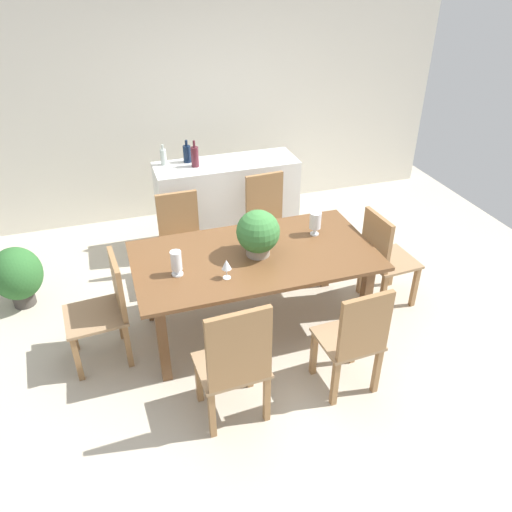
# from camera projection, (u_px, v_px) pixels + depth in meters

# --- Properties ---
(ground_plane) EXTENTS (7.04, 7.04, 0.00)m
(ground_plane) POSITION_uv_depth(u_px,v_px,m) (257.00, 330.00, 4.55)
(ground_plane) COLOR #BCB29E
(back_wall) EXTENTS (6.40, 0.10, 2.60)m
(back_wall) POSITION_uv_depth(u_px,v_px,m) (189.00, 108.00, 5.95)
(back_wall) COLOR beige
(back_wall) RESTS_ON ground
(dining_table) EXTENTS (2.01, 1.08, 0.76)m
(dining_table) POSITION_uv_depth(u_px,v_px,m) (255.00, 264.00, 4.25)
(dining_table) COLOR brown
(dining_table) RESTS_ON ground
(chair_far_right) EXTENTS (0.46, 0.43, 1.00)m
(chair_far_right) POSITION_uv_depth(u_px,v_px,m) (267.00, 218.00, 5.21)
(chair_far_right) COLOR olive
(chair_far_right) RESTS_ON ground
(chair_head_end) EXTENTS (0.50, 0.49, 0.93)m
(chair_head_end) POSITION_uv_depth(u_px,v_px,m) (107.00, 305.00, 4.02)
(chair_head_end) COLOR olive
(chair_head_end) RESTS_ON ground
(chair_near_left) EXTENTS (0.50, 0.45, 1.05)m
(chair_near_left) POSITION_uv_depth(u_px,v_px,m) (236.00, 362.00, 3.40)
(chair_near_left) COLOR olive
(chair_near_left) RESTS_ON ground
(chair_foot_end) EXTENTS (0.46, 0.47, 0.94)m
(chair_foot_end) POSITION_uv_depth(u_px,v_px,m) (383.00, 255.00, 4.65)
(chair_foot_end) COLOR olive
(chair_foot_end) RESTS_ON ground
(chair_far_left) EXTENTS (0.45, 0.46, 0.91)m
(chair_far_left) POSITION_uv_depth(u_px,v_px,m) (181.00, 235.00, 5.00)
(chair_far_left) COLOR olive
(chair_far_left) RESTS_ON ground
(chair_near_right) EXTENTS (0.45, 0.44, 0.97)m
(chair_near_right) POSITION_uv_depth(u_px,v_px,m) (355.00, 338.00, 3.66)
(chair_near_right) COLOR olive
(chair_near_right) RESTS_ON ground
(flower_centerpiece) EXTENTS (0.36, 0.36, 0.39)m
(flower_centerpiece) POSITION_uv_depth(u_px,v_px,m) (258.00, 233.00, 4.09)
(flower_centerpiece) COLOR gray
(flower_centerpiece) RESTS_ON dining_table
(crystal_vase_left) EXTENTS (0.09, 0.09, 0.21)m
(crystal_vase_left) POSITION_uv_depth(u_px,v_px,m) (176.00, 262.00, 3.88)
(crystal_vase_left) COLOR silver
(crystal_vase_left) RESTS_ON dining_table
(crystal_vase_center_near) EXTENTS (0.10, 0.10, 0.21)m
(crystal_vase_center_near) POSITION_uv_depth(u_px,v_px,m) (315.00, 221.00, 4.41)
(crystal_vase_center_near) COLOR silver
(crystal_vase_center_near) RESTS_ON dining_table
(wine_glass) EXTENTS (0.08, 0.08, 0.16)m
(wine_glass) POSITION_uv_depth(u_px,v_px,m) (226.00, 265.00, 3.84)
(wine_glass) COLOR silver
(wine_glass) RESTS_ON dining_table
(kitchen_counter) EXTENTS (1.53, 0.51, 0.97)m
(kitchen_counter) POSITION_uv_depth(u_px,v_px,m) (227.00, 204.00, 5.63)
(kitchen_counter) COLOR silver
(kitchen_counter) RESTS_ON ground
(wine_bottle_dark) EXTENTS (0.08, 0.08, 0.28)m
(wine_bottle_dark) POSITION_uv_depth(u_px,v_px,m) (195.00, 156.00, 5.22)
(wine_bottle_dark) COLOR #511E28
(wine_bottle_dark) RESTS_ON kitchen_counter
(wine_bottle_clear) EXTENTS (0.06, 0.06, 0.22)m
(wine_bottle_clear) POSITION_uv_depth(u_px,v_px,m) (163.00, 157.00, 5.27)
(wine_bottle_clear) COLOR #B2BFB7
(wine_bottle_clear) RESTS_ON kitchen_counter
(wine_bottle_amber) EXTENTS (0.08, 0.08, 0.24)m
(wine_bottle_amber) POSITION_uv_depth(u_px,v_px,m) (187.00, 154.00, 5.34)
(wine_bottle_amber) COLOR #0F1E38
(wine_bottle_amber) RESTS_ON kitchen_counter
(potted_plant_floor) EXTENTS (0.46, 0.46, 0.60)m
(potted_plant_floor) POSITION_uv_depth(u_px,v_px,m) (17.00, 275.00, 4.70)
(potted_plant_floor) COLOR #423D38
(potted_plant_floor) RESTS_ON ground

